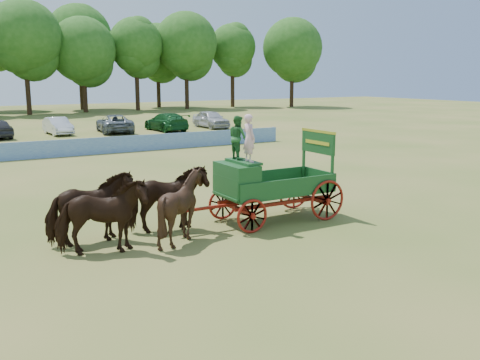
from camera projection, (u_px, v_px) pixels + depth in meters
name	position (u px, v px, depth m)	size (l,w,h in m)	color
ground	(282.00, 214.00, 19.06)	(160.00, 160.00, 0.00)	olive
horse_lead_left	(101.00, 217.00, 14.57)	(1.14, 2.50, 2.11)	black
horse_lead_right	(90.00, 209.00, 15.50)	(1.14, 2.50, 2.11)	black
horse_wheel_left	(182.00, 206.00, 15.77)	(1.70, 1.92, 2.11)	black
horse_wheel_right	(167.00, 199.00, 16.70)	(1.14, 2.50, 2.11)	black
farm_dray	(257.00, 177.00, 17.64)	(6.00, 2.00, 3.67)	maroon
sponsor_banner	(105.00, 145.00, 33.67)	(26.00, 0.08, 1.05)	#1E4DA5
parked_cars	(8.00, 129.00, 41.92)	(40.52, 6.94, 1.63)	silver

